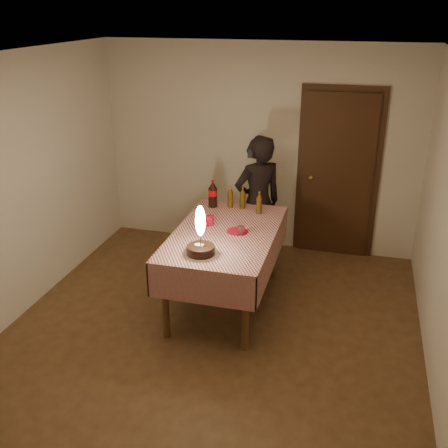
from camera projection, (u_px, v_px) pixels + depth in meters
The scene contains 13 objects.
ground at pixel (209, 336), 5.10m from camera, with size 4.00×4.50×0.01m, color brown.
room_shell at pixel (213, 172), 4.51m from camera, with size 4.04×4.54×2.62m.
dining_table at pixel (225, 241), 5.38m from camera, with size 1.02×1.72×0.85m.
birthday_cake at pixel (201, 242), 4.81m from camera, with size 0.33×0.33×0.48m.
red_plate at pixel (238, 231), 5.33m from camera, with size 0.22×0.22×0.01m, color #B90C29.
red_cup at pixel (210, 220), 5.48m from camera, with size 0.08×0.08×0.10m, color #BA0C2A.
clear_cup at pixel (241, 230), 5.25m from camera, with size 0.07×0.07×0.09m, color silver.
napkin_stack at pixel (204, 223), 5.52m from camera, with size 0.15×0.15×0.02m, color red.
cola_bottle at pixel (213, 194), 5.93m from camera, with size 0.10×0.10×0.32m.
amber_bottle_left at pixel (230, 197), 5.92m from camera, with size 0.06×0.06×0.25m.
amber_bottle_right at pixel (259, 203), 5.75m from camera, with size 0.06×0.06×0.25m.
amber_bottle_mid at pixel (243, 198), 5.90m from camera, with size 0.06×0.06×0.25m.
photographer at pixel (258, 204), 6.15m from camera, with size 0.71×0.68×1.64m.
Camera 1 is at (1.24, -4.09, 3.00)m, focal length 42.00 mm.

